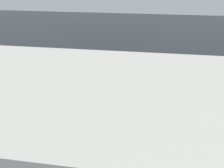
# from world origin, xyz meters

# --- Properties ---
(ground_plane) EXTENTS (60.00, 60.00, 0.00)m
(ground_plane) POSITION_xyz_m (0.00, 0.00, 0.00)
(ground_plane) COLOR black
(kerb_strip) EXTENTS (24.00, 3.20, 0.04)m
(kerb_strip) POSITION_xyz_m (0.00, 4.20, 0.02)
(kerb_strip) COLOR slate
(kerb_strip) RESTS_ON ground
(moving_hatchback) EXTENTS (4.18, 2.53, 2.06)m
(moving_hatchback) POSITION_xyz_m (-0.54, -0.97, 1.03)
(moving_hatchback) COLOR orange
(moving_hatchback) RESTS_ON ground
(fire_hydrant) EXTENTS (0.42, 0.31, 0.80)m
(fire_hydrant) POSITION_xyz_m (3.72, 2.95, 0.40)
(fire_hydrant) COLOR gold
(fire_hydrant) RESTS_ON ground
(pedestrian) EXTENTS (0.31, 0.56, 1.22)m
(pedestrian) POSITION_xyz_m (4.81, 2.72, 0.68)
(pedestrian) COLOR #B2262D
(pedestrian) RESTS_ON ground
(metal_railing) EXTENTS (8.43, 0.04, 1.05)m
(metal_railing) POSITION_xyz_m (-1.05, 5.26, 0.72)
(metal_railing) COLOR #B7BABF
(metal_railing) RESTS_ON ground
(sign_post) EXTENTS (0.07, 0.44, 2.40)m
(sign_post) POSITION_xyz_m (4.29, 4.02, 1.58)
(sign_post) COLOR #4C4C51
(sign_post) RESTS_ON ground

